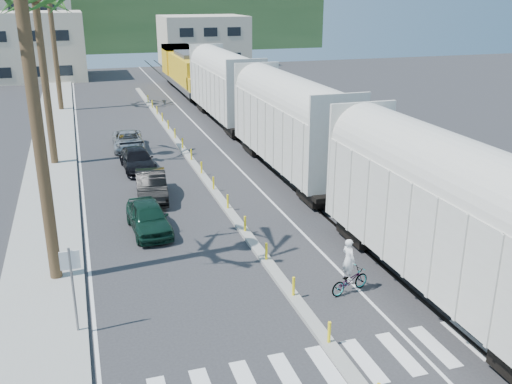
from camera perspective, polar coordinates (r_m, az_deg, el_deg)
ground at (r=19.00m, az=5.98°, el=-13.45°), size 140.00×140.00×0.00m
sidewalk at (r=40.88m, az=-19.67°, el=3.81°), size 3.00×90.00×0.15m
rails at (r=45.27m, az=-2.25°, el=6.32°), size 1.56×100.00×0.06m
median at (r=36.58m, az=-6.45°, el=3.11°), size 0.45×60.00×0.85m
crosswalk at (r=17.51m, az=8.67°, el=-16.75°), size 14.00×2.20×0.01m
lane_markings at (r=41.10m, az=-10.80°, el=4.59°), size 9.42×90.00×0.01m
freight_train at (r=38.44m, az=0.36°, el=8.36°), size 3.00×60.94×5.85m
street_sign at (r=18.52m, az=-17.92°, el=-8.25°), size 0.60×0.08×3.00m
buildings at (r=86.40m, az=-18.00°, el=14.58°), size 38.00×27.00×10.00m
hillside at (r=114.81m, az=-14.90°, el=16.66°), size 80.00×20.00×12.00m
car_lead at (r=26.09m, az=-10.70°, el=-2.49°), size 2.12×4.26×1.38m
car_second at (r=30.19m, az=-10.43°, el=0.63°), size 2.25×4.61×1.43m
car_third at (r=35.32m, az=-11.77°, el=3.16°), size 2.20×4.57×1.28m
car_rear at (r=40.24m, az=-12.67°, el=5.04°), size 2.41×4.58×1.22m
cyclist at (r=20.92m, az=9.32°, el=-8.26°), size 1.54×2.02×2.09m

